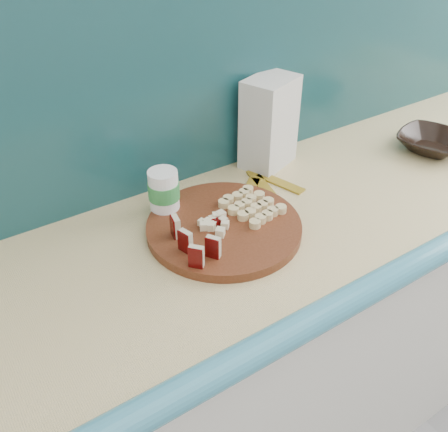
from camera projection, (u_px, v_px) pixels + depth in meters
The scene contains 10 objects.
kitchen_counter at pixel (319, 313), 1.56m from camera, with size 2.20×0.63×0.91m.
backsplash at pixel (275, 66), 1.35m from camera, with size 2.20×0.02×0.50m, color teal.
cutting_board at pixel (224, 227), 1.16m from camera, with size 0.36×0.36×0.02m, color #4B2110.
apple_wedges at pixel (192, 243), 1.05m from camera, with size 0.07×0.14×0.05m.
apple_chunks at pixel (216, 224), 1.13m from camera, with size 0.05×0.06×0.02m.
banana_slices at pixel (251, 206), 1.19m from camera, with size 0.13×0.15×0.02m.
brown_bowl at pixel (432, 143), 1.47m from camera, with size 0.19×0.19×0.05m, color black.
flour_bag at pixel (269, 123), 1.35m from camera, with size 0.15×0.10×0.25m, color silver.
canister at pixel (164, 193), 1.18m from camera, with size 0.07×0.07×0.12m.
banana_peel at pixel (264, 186), 1.32m from camera, with size 0.19×0.17×0.01m.
Camera 1 is at (-0.75, 0.75, 1.61)m, focal length 40.00 mm.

